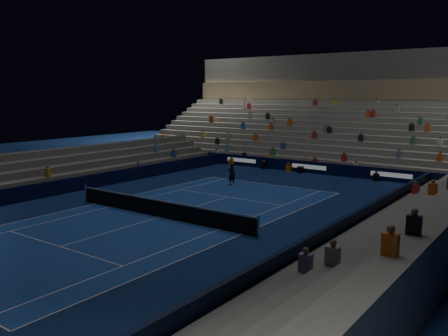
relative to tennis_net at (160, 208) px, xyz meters
name	(u,v)px	position (x,y,z in m)	size (l,w,h in m)	color
ground	(160,217)	(0.00, 0.00, -0.50)	(90.00, 90.00, 0.00)	#0D2051
court_surface	(160,217)	(0.00, 0.00, -0.50)	(10.97, 23.77, 0.01)	#1B4197
sponsor_barrier_far	(310,167)	(0.00, 18.50, 0.00)	(44.00, 0.25, 1.00)	black
sponsor_barrier_east	(323,240)	(9.70, 0.00, 0.00)	(0.25, 37.00, 1.00)	black
sponsor_barrier_west	(55,188)	(-9.70, 0.00, 0.00)	(0.25, 37.00, 1.00)	black
grandstand_main	(352,128)	(0.00, 27.90, 2.87)	(44.00, 15.20, 11.20)	gray
grandstand_east	(406,245)	(13.17, 0.00, 0.41)	(5.00, 37.00, 2.50)	#61615C
grandstand_west	(25,177)	(-13.17, 0.00, 0.41)	(5.00, 37.00, 2.50)	#61625D
tennis_net	(160,208)	(0.00, 0.00, 0.00)	(12.90, 0.10, 1.10)	#B2B2B7
tennis_player	(232,174)	(-2.17, 9.94, 0.31)	(0.59, 0.39, 1.63)	black
broadcast_camera	(300,170)	(-0.66, 18.06, -0.22)	(0.43, 0.86, 0.55)	black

